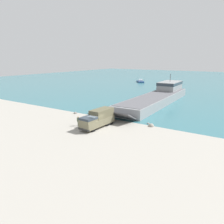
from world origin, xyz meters
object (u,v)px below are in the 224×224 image
Objects in this scene: soldier_on_ramp at (78,120)px; moored_boat_b at (140,81)px; military_truck at (98,119)px; moored_boat_a at (169,85)px; landing_craft at (159,96)px.

soldier_on_ramp is 0.25× the size of moored_boat_b.
soldier_on_ramp is (-3.43, -1.42, -0.55)m from military_truck.
military_truck reaches higher than soldier_on_ramp.
military_truck is 1.34× the size of moored_boat_a.
moored_boat_a is 0.77× the size of moored_boat_b.
soldier_on_ramp is 65.91m from moored_boat_a.
military_truck is at bearing -105.83° from moored_boat_b.
landing_craft is at bearing -179.04° from military_truck.
moored_boat_a is (-5.06, 65.72, -0.41)m from soldier_on_ramp.
moored_boat_a is at bearing 116.20° from soldier_on_ramp.
moored_boat_b is at bearing -157.64° from military_truck.
landing_craft is at bearing -94.30° from moored_boat_b.
moored_boat_a is at bearing -170.21° from military_truck.
military_truck is at bearing 44.20° from soldier_on_ramp.
landing_craft is 51.42m from moored_boat_b.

